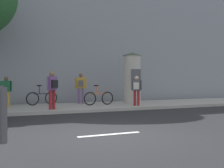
# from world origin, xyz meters

# --- Properties ---
(ground_plane) EXTENTS (80.00, 80.00, 0.00)m
(ground_plane) POSITION_xyz_m (0.00, 0.00, 0.00)
(ground_plane) COLOR #232326
(sidewalk_curb) EXTENTS (36.00, 4.00, 0.15)m
(sidewalk_curb) POSITION_xyz_m (0.00, 7.00, 0.07)
(sidewalk_curb) COLOR #9E9B93
(sidewalk_curb) RESTS_ON ground_plane
(lane_markings) EXTENTS (25.80, 0.16, 0.01)m
(lane_markings) POSITION_xyz_m (0.00, 0.00, 0.00)
(lane_markings) COLOR silver
(lane_markings) RESTS_ON ground_plane
(building_backdrop) EXTENTS (36.00, 5.00, 11.82)m
(building_backdrop) POSITION_xyz_m (0.00, 12.00, 5.91)
(building_backdrop) COLOR gray
(building_backdrop) RESTS_ON ground_plane
(poster_column) EXTENTS (1.11, 1.11, 2.99)m
(poster_column) POSITION_xyz_m (4.40, 7.23, 1.67)
(poster_column) COLOR #B2ADA3
(poster_column) RESTS_ON sidewalk_curb
(pedestrian_with_bag) EXTENTS (0.58, 0.45, 1.53)m
(pedestrian_with_bag) POSITION_xyz_m (-2.45, 7.73, 1.05)
(pedestrian_with_bag) COLOR #B78C33
(pedestrian_with_bag) RESTS_ON sidewalk_curb
(pedestrian_in_red_top) EXTENTS (0.63, 0.47, 1.75)m
(pedestrian_in_red_top) POSITION_xyz_m (1.55, 8.11, 1.21)
(pedestrian_in_red_top) COLOR #724C84
(pedestrian_in_red_top) RESTS_ON sidewalk_curb
(pedestrian_tallest) EXTENTS (0.52, 0.49, 1.77)m
(pedestrian_tallest) POSITION_xyz_m (-0.53, 5.61, 1.20)
(pedestrian_tallest) COLOR maroon
(pedestrian_tallest) RESTS_ON sidewalk_curb
(pedestrian_with_backpack) EXTENTS (0.50, 0.50, 1.57)m
(pedestrian_with_backpack) POSITION_xyz_m (3.93, 5.79, 1.08)
(pedestrian_with_backpack) COLOR maroon
(pedestrian_with_backpack) RESTS_ON sidewalk_curb
(bicycle_leaning) EXTENTS (1.73, 0.47, 1.09)m
(bicycle_leaning) POSITION_xyz_m (-0.63, 8.12, 0.54)
(bicycle_leaning) COLOR black
(bicycle_leaning) RESTS_ON sidewalk_curb
(bicycle_upright) EXTENTS (1.77, 0.24, 1.09)m
(bicycle_upright) POSITION_xyz_m (2.21, 6.90, 0.54)
(bicycle_upright) COLOR black
(bicycle_upright) RESTS_ON sidewalk_curb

